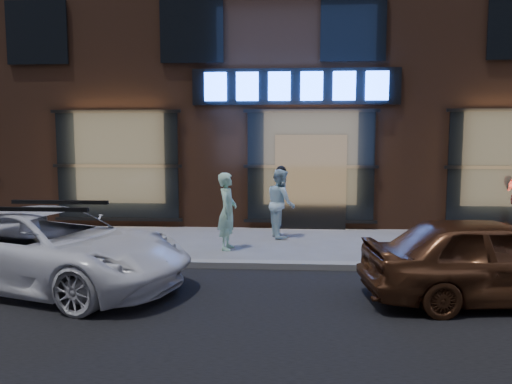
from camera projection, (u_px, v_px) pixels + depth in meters
The scene contains 7 objects.
ground at pixel (319, 269), 8.89m from camera, with size 90.00×90.00×0.00m, color slate.
curb at pixel (319, 266), 8.89m from camera, with size 60.00×0.25×0.12m, color gray.
storefront_building at pixel (307, 51), 16.25m from camera, with size 30.20×8.28×10.30m.
man_bowtie at pixel (227, 211), 10.39m from camera, with size 0.59×0.39×1.61m, color #C2FFD7.
man_cap at pixel (281, 203), 11.67m from camera, with size 0.78×0.61×1.61m, color white.
white_suv at pixel (50, 248), 7.76m from camera, with size 2.06×4.47×1.24m, color white.
gold_sedan at pixel (493, 259), 7.05m from camera, with size 1.47×3.65×1.24m, color brown.
Camera 1 is at (-0.55, -8.74, 2.35)m, focal length 35.00 mm.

